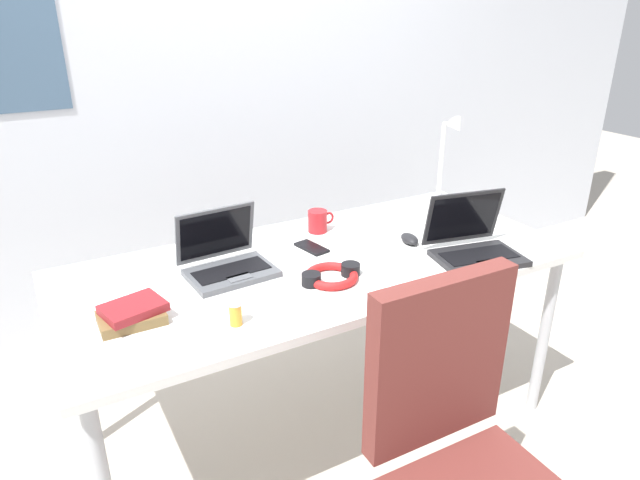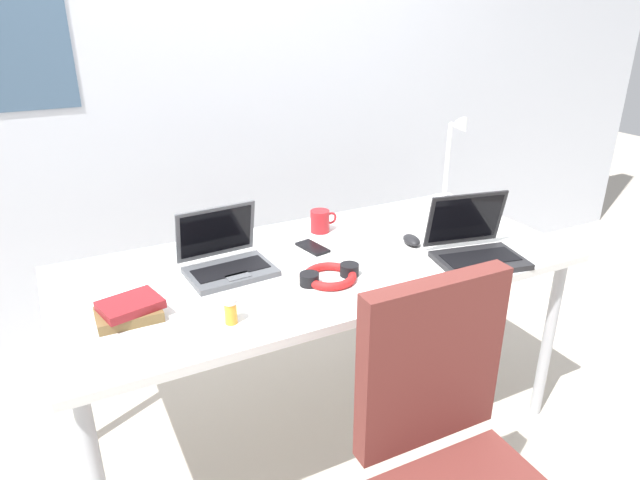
% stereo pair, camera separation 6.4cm
% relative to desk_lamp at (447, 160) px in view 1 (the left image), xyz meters
% --- Properties ---
extents(ground_plane, '(12.00, 12.00, 0.00)m').
position_rel_desk_lamp_xyz_m(ground_plane, '(-0.80, -0.28, -0.94)').
color(ground_plane, '#B7AD9E').
extents(wall_back, '(6.00, 0.13, 2.60)m').
position_rel_desk_lamp_xyz_m(wall_back, '(-0.80, 0.82, 0.36)').
color(wall_back, silver).
rests_on(wall_back, ground_plane).
extents(desk, '(1.80, 0.80, 0.74)m').
position_rel_desk_lamp_xyz_m(desk, '(-0.80, -0.28, -0.25)').
color(desk, white).
rests_on(desk, ground_plane).
extents(desk_lamp, '(0.12, 0.18, 0.40)m').
position_rel_desk_lamp_xyz_m(desk_lamp, '(0.00, 0.00, 0.00)').
color(desk_lamp, white).
rests_on(desk_lamp, desk).
extents(laptop_center, '(0.30, 0.26, 0.21)m').
position_rel_desk_lamp_xyz_m(laptop_center, '(-1.12, -0.20, -0.15)').
color(laptop_center, '#515459').
rests_on(laptop_center, desk).
extents(laptop_front_left, '(0.34, 0.31, 0.22)m').
position_rel_desk_lamp_xyz_m(laptop_front_left, '(-0.30, -0.51, -0.15)').
color(laptop_front_left, '#232326').
rests_on(laptop_front_left, desk).
extents(computer_mouse, '(0.07, 0.10, 0.03)m').
position_rel_desk_lamp_xyz_m(computer_mouse, '(-0.43, -0.30, -0.18)').
color(computer_mouse, black).
rests_on(computer_mouse, desk).
extents(cell_phone, '(0.09, 0.15, 0.01)m').
position_rel_desk_lamp_xyz_m(cell_phone, '(-0.78, -0.17, -0.19)').
color(cell_phone, black).
rests_on(cell_phone, desk).
extents(headphones, '(0.21, 0.18, 0.04)m').
position_rel_desk_lamp_xyz_m(headphones, '(-0.84, -0.42, -0.18)').
color(headphones, red).
rests_on(headphones, desk).
extents(pill_bottle, '(0.04, 0.04, 0.08)m').
position_rel_desk_lamp_xyz_m(pill_bottle, '(-1.22, -0.53, -0.16)').
color(pill_bottle, gold).
rests_on(pill_bottle, desk).
extents(book_stack, '(0.19, 0.16, 0.06)m').
position_rel_desk_lamp_xyz_m(book_stack, '(-1.47, -0.37, -0.17)').
color(book_stack, brown).
rests_on(book_stack, desk).
extents(coffee_mug, '(0.11, 0.08, 0.09)m').
position_rel_desk_lamp_xyz_m(coffee_mug, '(-0.67, -0.03, -0.15)').
color(coffee_mug, '#B21E23').
rests_on(coffee_mug, desk).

